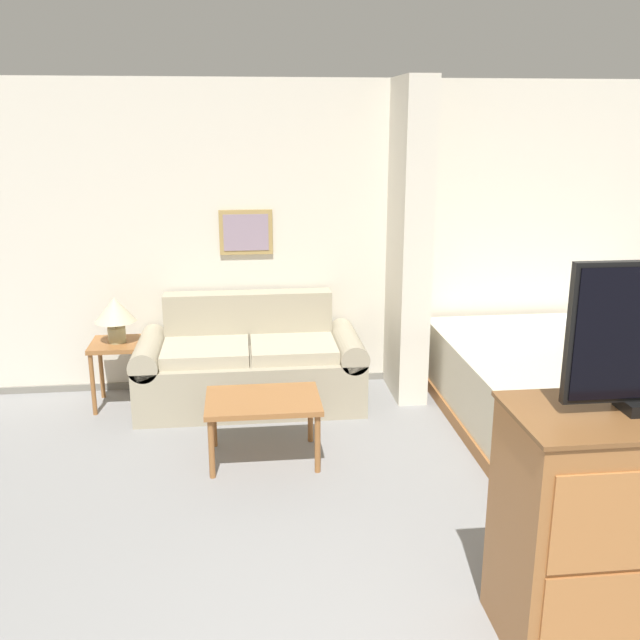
# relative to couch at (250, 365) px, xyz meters

# --- Properties ---
(wall_back) EXTENTS (6.99, 0.16, 2.60)m
(wall_back) POSITION_rel_couch_xyz_m (0.58, 0.48, 0.97)
(wall_back) COLOR silver
(wall_back) RESTS_ON ground_plane
(wall_partition_pillar) EXTENTS (0.24, 0.66, 2.60)m
(wall_partition_pillar) POSITION_rel_couch_xyz_m (1.32, 0.09, 0.98)
(wall_partition_pillar) COLOR silver
(wall_partition_pillar) RESTS_ON ground_plane
(couch) EXTENTS (1.84, 0.84, 0.87)m
(couch) POSITION_rel_couch_xyz_m (0.00, 0.00, 0.00)
(couch) COLOR tan
(couch) RESTS_ON ground_plane
(coffee_table) EXTENTS (0.78, 0.56, 0.45)m
(coffee_table) POSITION_rel_couch_xyz_m (0.07, -1.04, 0.08)
(coffee_table) COLOR #996033
(coffee_table) RESTS_ON ground_plane
(side_table) EXTENTS (0.43, 0.43, 0.54)m
(side_table) POSITION_rel_couch_xyz_m (-1.06, 0.06, 0.13)
(side_table) COLOR #996033
(side_table) RESTS_ON ground_plane
(table_lamp) EXTENTS (0.33, 0.33, 0.37)m
(table_lamp) POSITION_rel_couch_xyz_m (-1.06, 0.06, 0.47)
(table_lamp) COLOR tan
(table_lamp) RESTS_ON side_table
(tv_dresser) EXTENTS (1.16, 0.57, 1.10)m
(tv_dresser) POSITION_rel_couch_xyz_m (1.63, -2.97, 0.23)
(tv_dresser) COLOR #996033
(tv_dresser) RESTS_ON ground_plane
(bed) EXTENTS (1.84, 2.20, 0.59)m
(bed) POSITION_rel_couch_xyz_m (2.45, -0.71, -0.02)
(bed) COLOR #996033
(bed) RESTS_ON ground_plane
(backpack) EXTENTS (0.28, 0.20, 0.43)m
(backpack) POSITION_rel_couch_xyz_m (2.47, -1.06, 0.49)
(backpack) COLOR #471E19
(backpack) RESTS_ON bed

